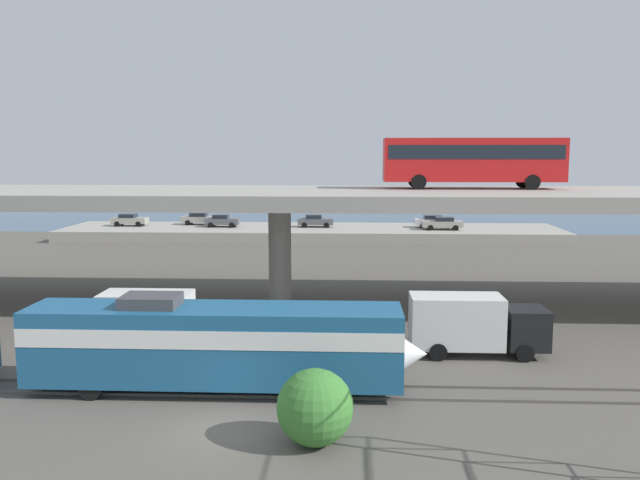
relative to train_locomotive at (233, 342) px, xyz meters
name	(u,v)px	position (x,y,z in m)	size (l,w,h in m)	color
ground_plane	(223,430)	(0.30, -4.00, -2.19)	(260.00, 260.00, 0.00)	#565149
rail_strip_near	(238,396)	(0.30, -0.78, -2.13)	(110.00, 0.12, 0.12)	#59544C
rail_strip_far	(244,383)	(0.30, 0.78, -2.13)	(110.00, 0.12, 0.12)	#59544C
train_locomotive	(233,342)	(0.00, 0.00, 0.00)	(16.99, 3.04, 4.18)	#1E5984
highway_overpass	(279,199)	(0.30, 16.00, 4.93)	(96.00, 12.68, 7.74)	#9E998E
transit_bus_on_overpass	(473,158)	(13.21, 18.17, 7.61)	(12.00, 2.68, 3.40)	red
service_truck_west	(164,320)	(-4.64, 5.68, -0.55)	(6.80, 2.46, 3.04)	#515459
service_truck_east	(474,323)	(11.21, 5.68, -0.55)	(6.80, 2.46, 3.04)	black
pier_parking_lot	(311,233)	(0.30, 51.00, -1.54)	(58.73, 11.64, 1.30)	#9E998E
parked_car_0	(130,220)	(-21.88, 51.61, -0.12)	(4.19, 1.94, 1.50)	#9E998C
parked_car_1	(434,221)	(14.93, 51.54, -0.12)	(4.67, 1.83, 1.50)	silver
parked_car_2	(222,220)	(-10.42, 51.10, -0.12)	(4.06, 1.94, 1.50)	#515459
parked_car_3	(443,223)	(15.63, 49.31, -0.12)	(4.61, 1.84, 1.50)	#9E998C
parked_car_4	(315,221)	(0.77, 51.50, -0.12)	(4.23, 1.94, 1.50)	#515459
parked_car_5	(200,218)	(-13.64, 53.48, -0.12)	(4.50, 1.99, 1.50)	#9E998C
harbor_water	(320,219)	(0.30, 74.00, -2.19)	(140.00, 36.00, 0.01)	#2D5170
shrub_right	(315,407)	(3.77, -5.08, -0.83)	(2.71, 2.71, 2.71)	#3B7C32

